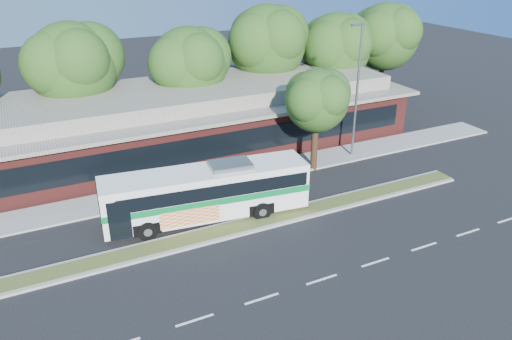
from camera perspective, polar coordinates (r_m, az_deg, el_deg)
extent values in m
plane|color=black|center=(26.55, 1.61, -6.56)|extent=(120.00, 120.00, 0.00)
cube|color=#384A1F|center=(26.97, 1.02, -5.83)|extent=(26.00, 1.10, 0.15)
cube|color=gray|center=(31.64, -3.76, -1.04)|extent=(44.00, 2.60, 0.12)
cube|color=#551D1A|center=(36.80, -7.81, 5.14)|extent=(32.00, 10.00, 3.20)
cube|color=#6E655D|center=(36.26, -7.96, 7.70)|extent=(33.20, 11.20, 0.24)
cube|color=#6E655D|center=(36.09, -8.02, 8.66)|extent=(30.00, 8.00, 1.00)
cube|color=black|center=(32.31, -4.92, 2.67)|extent=(30.00, 0.06, 1.60)
cylinder|color=slate|center=(34.27, 11.44, 8.51)|extent=(0.16, 0.16, 9.00)
cube|color=slate|center=(33.10, 11.53, 15.94)|extent=(0.90, 0.18, 0.14)
cylinder|color=black|center=(38.07, -19.39, 5.41)|extent=(0.44, 0.44, 4.20)
sphere|color=#1E4015|center=(37.06, -20.25, 11.10)|extent=(6.00, 6.00, 6.00)
sphere|color=#1E4015|center=(37.56, -18.38, 12.28)|extent=(4.68, 4.68, 4.68)
cylinder|color=black|center=(38.80, -7.39, 6.65)|extent=(0.44, 0.44, 3.78)
sphere|color=#1E4015|center=(37.86, -7.69, 11.80)|extent=(5.60, 5.60, 5.60)
sphere|color=#1E4015|center=(38.56, -6.13, 12.79)|extent=(4.37, 4.37, 4.37)
cylinder|color=black|center=(42.20, 1.22, 8.78)|extent=(0.44, 0.44, 4.41)
sphere|color=#1E4015|center=(41.28, 1.27, 14.22)|extent=(6.20, 6.20, 6.20)
sphere|color=#1E4015|center=(42.24, 2.72, 15.12)|extent=(4.84, 4.84, 4.84)
cylinder|color=black|center=(44.45, 8.80, 8.96)|extent=(0.44, 0.44, 3.86)
sphere|color=#1E4015|center=(43.62, 9.11, 13.60)|extent=(5.80, 5.80, 5.80)
sphere|color=#1E4015|center=(44.63, 10.25, 14.38)|extent=(4.52, 4.52, 4.52)
cylinder|color=black|center=(48.75, 14.06, 10.06)|extent=(0.44, 0.44, 4.12)
sphere|color=#1E4015|center=(47.97, 14.55, 14.51)|extent=(6.00, 6.00, 6.00)
sphere|color=#1E4015|center=(49.10, 15.52, 15.20)|extent=(4.68, 4.68, 4.68)
cube|color=silver|center=(26.79, -5.69, -2.53)|extent=(11.16, 3.60, 2.52)
cube|color=black|center=(26.62, -5.16, -1.47)|extent=(10.30, 3.55, 0.76)
cube|color=silver|center=(26.28, -5.79, -0.29)|extent=(11.18, 3.62, 0.24)
cube|color=#04652C|center=(26.82, -5.68, -2.67)|extent=(11.23, 3.66, 0.35)
cube|color=black|center=(26.11, -17.52, -3.66)|extent=(0.30, 2.04, 1.56)
cube|color=black|center=(28.15, 5.17, 0.25)|extent=(0.28, 1.90, 1.01)
cube|color=#D63F7D|center=(25.85, -7.54, -5.36)|extent=(3.09, 0.41, 0.91)
cube|color=slate|center=(26.50, -2.94, 0.59)|extent=(2.35, 1.71, 0.27)
cylinder|color=black|center=(25.85, -12.29, -6.83)|extent=(1.04, 0.44, 1.01)
cylinder|color=black|center=(27.83, -12.96, -4.47)|extent=(1.04, 0.44, 1.01)
cylinder|color=black|center=(27.01, 0.67, -4.73)|extent=(1.04, 0.44, 1.01)
cylinder|color=black|center=(28.92, -0.89, -2.62)|extent=(1.04, 0.44, 1.01)
cylinder|color=black|center=(32.62, 6.69, 2.91)|extent=(0.44, 0.44, 3.51)
sphere|color=#1E4015|center=(31.65, 6.96, 7.87)|extent=(3.98, 3.98, 3.98)
sphere|color=#1E4015|center=(32.28, 8.05, 8.73)|extent=(3.10, 3.10, 3.10)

